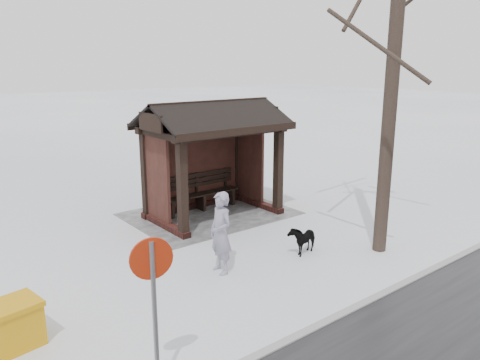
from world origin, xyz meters
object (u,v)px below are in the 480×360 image
pedestrian (221,233)px  road_sign (153,281)px  dog (303,239)px  grit_bin (7,327)px  bus_shelter (209,136)px

pedestrian → road_sign: bearing=-44.4°
pedestrian → dog: 2.05m
dog → road_sign: size_ratio=0.37×
dog → grit_bin: 5.87m
bus_shelter → dog: (-0.06, 3.41, -1.85)m
bus_shelter → pedestrian: size_ratio=2.21×
bus_shelter → grit_bin: bearing=29.6°
dog → road_sign: road_sign is taller
grit_bin → road_sign: 2.71m
pedestrian → road_sign: 3.59m
bus_shelter → road_sign: bearing=49.9°
grit_bin → pedestrian: bearing=173.1°
dog → grit_bin: size_ratio=0.76×
road_sign → dog: bearing=-143.5°
pedestrian → grit_bin: (3.90, 0.19, -0.46)m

